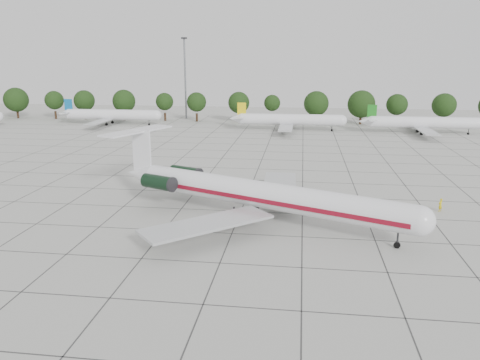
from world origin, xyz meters
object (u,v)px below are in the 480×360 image
Objects in this scene: ground_crew at (440,205)px; bg_airliner_b at (111,115)px; floodlight_mast at (185,74)px; bg_airliner_c at (290,120)px; main_airliner at (249,192)px; bg_airliner_d at (423,123)px.

bg_airliner_b is at bearing -83.73° from ground_crew.
floodlight_mast is at bearing 43.37° from bg_airliner_b.
ground_crew is at bearing -72.16° from bg_airliner_c.
ground_crew is 70.27m from bg_airliner_c.
ground_crew is at bearing 37.51° from main_airliner.
bg_airliner_d is at bearing -2.06° from bg_airliner_c.
main_airliner is 91.99m from bg_airliner_b.
main_airliner reaches higher than bg_airliner_c.
main_airliner is at bearing -57.28° from bg_airliner_b.
bg_airliner_b is at bearing 146.12° from main_airliner.
bg_airliner_d is (13.20, 65.62, 2.04)m from ground_crew.
bg_airliner_d is at bearing -3.68° from bg_airliner_b.
floodlight_mast reaches higher than bg_airliner_d.
ground_crew is 0.06× the size of bg_airliner_b.
floodlight_mast is (-55.86, 88.57, 13.41)m from ground_crew.
bg_airliner_b is (-49.72, 77.39, -0.56)m from main_airliner.
bg_airliner_d is at bearing -18.39° from floodlight_mast.
bg_airliner_b is 52.86m from bg_airliner_c.
bg_airliner_b is 1.11× the size of floodlight_mast.
main_airliner is 1.42× the size of bg_airliner_d.
floodlight_mast is at bearing 147.70° from bg_airliner_c.
floodlight_mast is (-31.38, 94.72, 10.81)m from main_airliner.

